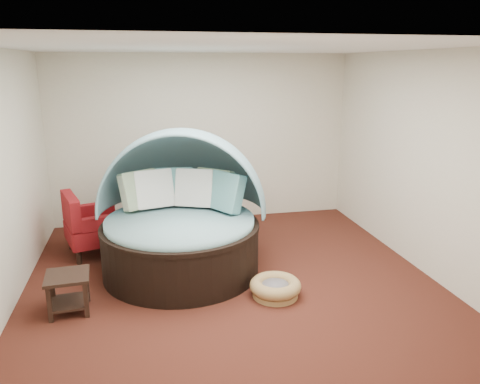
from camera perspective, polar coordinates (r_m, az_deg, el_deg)
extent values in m
plane|color=#4A1E15|center=(6.00, -1.10, -10.60)|extent=(5.00, 5.00, 0.00)
plane|color=beige|center=(7.96, -4.61, 6.44)|extent=(5.00, 0.00, 5.00)
plane|color=beige|center=(3.22, 7.36, -7.13)|extent=(5.00, 0.00, 5.00)
plane|color=beige|center=(5.63, -27.01, 1.11)|extent=(0.00, 5.00, 5.00)
plane|color=beige|center=(6.47, 21.15, 3.41)|extent=(0.00, 5.00, 5.00)
plane|color=white|center=(5.40, -1.26, 17.21)|extent=(5.00, 5.00, 0.00)
cylinder|color=black|center=(6.13, -7.20, -7.00)|extent=(2.39, 2.39, 0.61)
cylinder|color=black|center=(6.02, -7.30, -4.11)|extent=(2.42, 2.42, 0.06)
cylinder|color=#96D5D8|center=(6.00, -7.31, -3.71)|extent=(2.26, 2.26, 0.13)
cube|color=#3A6A41|center=(6.35, -12.13, 0.25)|extent=(0.59, 0.51, 0.53)
cube|color=silver|center=(6.35, -10.48, 0.35)|extent=(0.56, 0.40, 0.53)
cube|color=#5A9A9C|center=(6.44, -7.99, 0.68)|extent=(0.53, 0.33, 0.53)
cube|color=silver|center=(6.33, -5.55, 0.49)|extent=(0.58, 0.46, 0.53)
cube|color=#3A6A41|center=(6.32, -3.22, 0.51)|extent=(0.58, 0.55, 0.53)
cube|color=#5A9A9C|center=(6.11, -1.69, 0.02)|extent=(0.52, 0.59, 0.53)
cylinder|color=#9B7A46|center=(5.61, 4.31, -12.24)|extent=(0.55, 0.55, 0.06)
torus|color=#9B7A46|center=(5.56, 4.33, -11.31)|extent=(0.62, 0.62, 0.15)
cylinder|color=slate|center=(5.57, 4.33, -11.50)|extent=(0.37, 0.37, 0.09)
cylinder|color=black|center=(6.75, -19.03, -7.56)|extent=(0.09, 0.09, 0.18)
cylinder|color=black|center=(7.32, -19.90, -5.85)|extent=(0.09, 0.09, 0.18)
cylinder|color=black|center=(6.86, -13.97, -6.78)|extent=(0.09, 0.09, 0.18)
cylinder|color=black|center=(7.42, -15.22, -5.16)|extent=(0.09, 0.09, 0.18)
cube|color=maroon|center=(7.01, -17.17, -4.59)|extent=(0.96, 0.96, 0.27)
cube|color=maroon|center=(6.85, -19.91, -2.13)|extent=(0.36, 0.78, 0.45)
cube|color=maroon|center=(6.64, -16.30, -3.57)|extent=(0.62, 0.29, 0.18)
cube|color=maroon|center=(7.25, -17.46, -2.07)|extent=(0.62, 0.29, 0.18)
cube|color=black|center=(5.44, -20.33, -9.60)|extent=(0.49, 0.49, 0.04)
cube|color=black|center=(5.57, -20.03, -12.50)|extent=(0.43, 0.43, 0.03)
cube|color=black|center=(5.39, -22.21, -12.63)|extent=(0.05, 0.05, 0.40)
cube|color=black|center=(5.71, -21.87, -10.95)|extent=(0.05, 0.05, 0.40)
cube|color=black|center=(5.35, -18.25, -12.41)|extent=(0.05, 0.05, 0.40)
cube|color=black|center=(5.68, -18.16, -10.74)|extent=(0.05, 0.05, 0.40)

